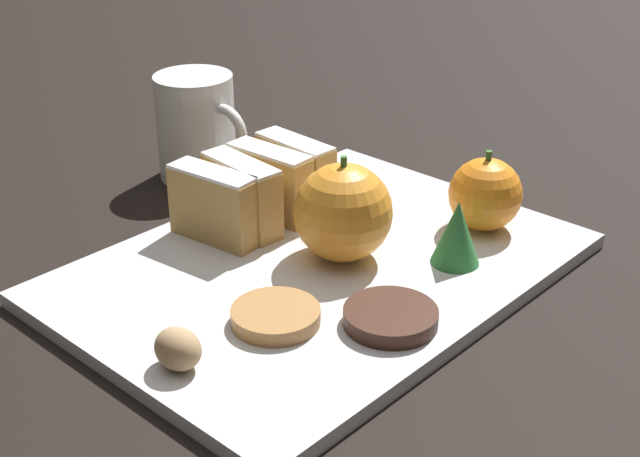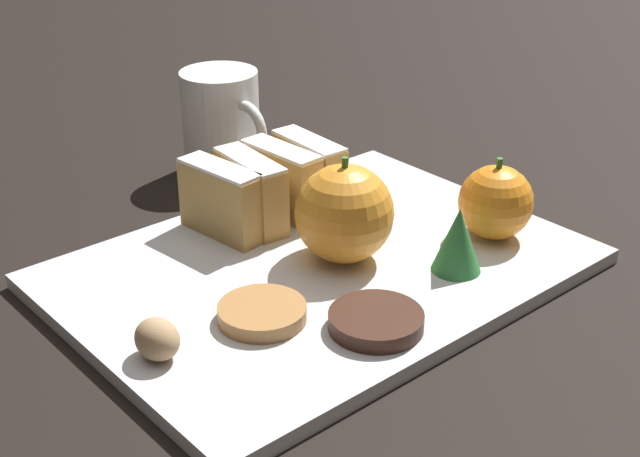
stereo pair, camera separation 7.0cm
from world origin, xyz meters
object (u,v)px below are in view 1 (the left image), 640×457
at_px(chocolate_cookie, 391,317).
at_px(orange_far, 343,212).
at_px(walnut, 178,349).
at_px(orange_near, 485,194).
at_px(coffee_mug, 197,127).

bearing_deg(chocolate_cookie, orange_far, 150.07).
bearing_deg(walnut, orange_near, 83.94).
bearing_deg(walnut, chocolate_cookie, 62.39).
xyz_separation_m(chocolate_cookie, coffee_mug, (-0.32, 0.10, 0.03)).
xyz_separation_m(walnut, coffee_mug, (-0.25, 0.23, 0.03)).
bearing_deg(coffee_mug, orange_near, 14.43).
relative_size(orange_far, walnut, 2.53).
height_order(orange_far, walnut, orange_far).
bearing_deg(walnut, coffee_mug, 137.33).
bearing_deg(chocolate_cookie, walnut, -117.61).
height_order(walnut, coffee_mug, coffee_mug).
height_order(orange_far, coffee_mug, coffee_mug).
relative_size(orange_near, walnut, 2.05).
bearing_deg(coffee_mug, chocolate_cookie, -17.16).
height_order(walnut, chocolate_cookie, walnut).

